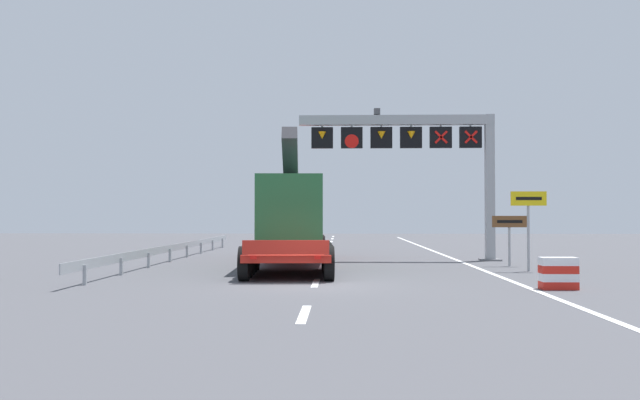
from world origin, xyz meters
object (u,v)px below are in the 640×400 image
at_px(heavy_haul_truck_red, 293,217).
at_px(tourist_info_sign_brown, 510,228).
at_px(exit_sign_yellow, 528,212).
at_px(overhead_lane_gantry, 419,144).
at_px(crash_barrier_striped, 558,273).

distance_m(heavy_haul_truck_red, tourist_info_sign_brown, 9.04).
bearing_deg(heavy_haul_truck_red, exit_sign_yellow, -21.24).
distance_m(overhead_lane_gantry, crash_barrier_striped, 13.16).
distance_m(overhead_lane_gantry, exit_sign_yellow, 7.50).
relative_size(overhead_lane_gantry, tourist_info_sign_brown, 4.49).
bearing_deg(crash_barrier_striped, tourist_info_sign_brown, 84.72).
bearing_deg(heavy_haul_truck_red, overhead_lane_gantry, 22.83).
bearing_deg(tourist_info_sign_brown, overhead_lane_gantry, 133.81).
xyz_separation_m(tourist_info_sign_brown, crash_barrier_striped, (-0.79, -8.53, -1.11)).
relative_size(overhead_lane_gantry, exit_sign_yellow, 3.11).
xyz_separation_m(overhead_lane_gantry, heavy_haul_truck_red, (-5.69, -2.40, -3.39)).
relative_size(heavy_haul_truck_red, tourist_info_sign_brown, 6.87).
bearing_deg(overhead_lane_gantry, tourist_info_sign_brown, -46.19).
bearing_deg(crash_barrier_striped, heavy_haul_truck_red, 130.58).
xyz_separation_m(overhead_lane_gantry, tourist_info_sign_brown, (3.28, -3.42, -3.81)).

